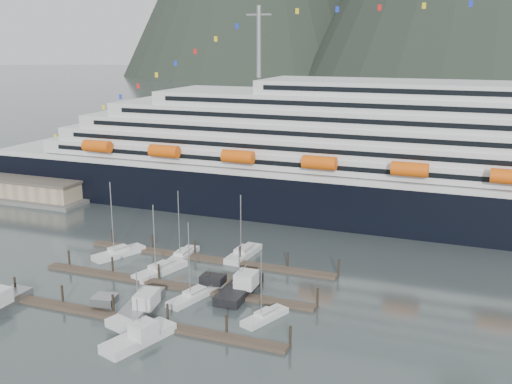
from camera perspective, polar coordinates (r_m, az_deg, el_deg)
ground at (r=94.22m, az=-6.21°, el=-10.03°), size 1600.00×1600.00×0.00m
cruise_ship at (r=133.90m, az=16.46°, el=2.19°), size 210.00×30.40×50.30m
warehouse at (r=166.89m, az=-21.74°, el=0.61°), size 46.00×20.00×5.80m
dock_near at (r=88.69m, az=-12.12°, el=-11.67°), size 48.18×2.28×3.20m
dock_mid at (r=98.74m, az=-7.96°, el=-8.73°), size 48.18×2.28×3.20m
dock_far at (r=109.41m, az=-4.63°, el=-6.30°), size 48.18×2.28×3.20m
sailboat_a at (r=113.84m, az=-12.92°, el=-5.73°), size 6.70×10.32×14.69m
sailboat_c at (r=104.25m, az=-9.10°, el=-7.43°), size 5.70×10.98×12.88m
sailboat_d at (r=94.07m, az=-5.84°, el=-9.79°), size 5.16×10.78×12.87m
sailboat_e at (r=110.63m, az=-7.03°, el=-6.07°), size 2.89×9.77×13.33m
sailboat_f at (r=110.64m, az=-1.20°, el=-5.95°), size 3.59×10.46×12.49m
sailboat_h at (r=86.92m, az=0.84°, el=-11.83°), size 5.03×8.26×10.69m
trawler_b at (r=82.25m, az=-11.17°, el=-13.34°), size 8.87×11.01×6.78m
trawler_c at (r=90.47m, az=-11.26°, el=-10.68°), size 10.09×14.12×7.00m
trawler_e at (r=95.11m, az=-1.68°, el=-9.08°), size 9.14×12.00×7.78m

